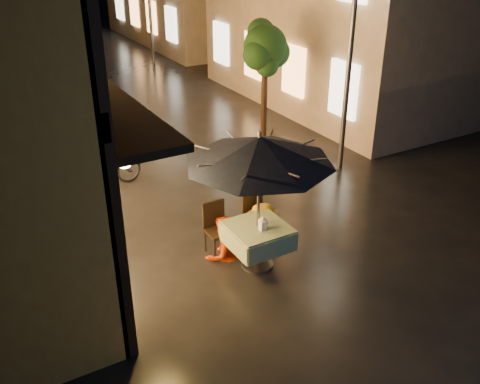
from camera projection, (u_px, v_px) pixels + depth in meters
ground at (282, 239)px, 9.99m from camera, size 90.00×90.00×0.00m
street_tree at (265, 50)px, 13.45m from camera, size 1.43×1.20×3.15m
streetlamp_near at (351, 45)px, 11.55m from camera, size 0.36×0.36×4.23m
cafe_table at (258, 236)px, 8.98m from camera, size 0.99×0.99×0.78m
patio_umbrella at (259, 150)px, 8.27m from camera, size 2.42×2.42×2.46m
cafe_chair_left at (216, 225)px, 9.39m from camera, size 0.42×0.42×0.97m
cafe_chair_right at (255, 214)px, 9.74m from camera, size 0.42×0.42×0.97m
table_lantern at (263, 223)px, 8.71m from camera, size 0.16×0.16×0.25m
person_orange at (222, 219)px, 9.16m from camera, size 0.83×0.70×1.49m
person_yellow at (264, 206)px, 9.48m from camera, size 1.08×0.68×1.59m
bicycle_0 at (103, 170)px, 11.64m from camera, size 1.88×0.92×0.95m
bicycle_1 at (86, 165)px, 11.88m from camera, size 1.57×0.48×0.94m
bicycle_2 at (62, 148)px, 12.74m from camera, size 1.93×1.09×0.96m
bicycle_3 at (57, 130)px, 13.91m from camera, size 1.60×0.92×0.93m
bicycle_4 at (48, 124)px, 14.31m from camera, size 1.83×0.91×0.92m
bicycle_5 at (49, 103)px, 15.71m from camera, size 1.81×1.05×1.05m
bicycle_6 at (47, 101)px, 16.24m from camera, size 1.66×0.98×0.82m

